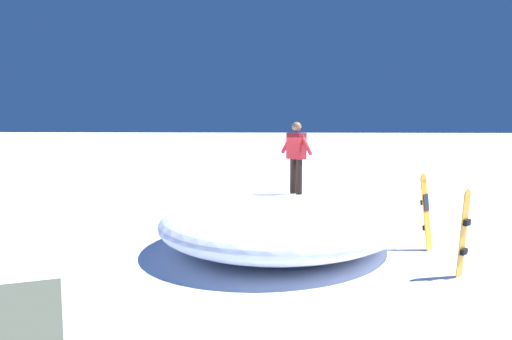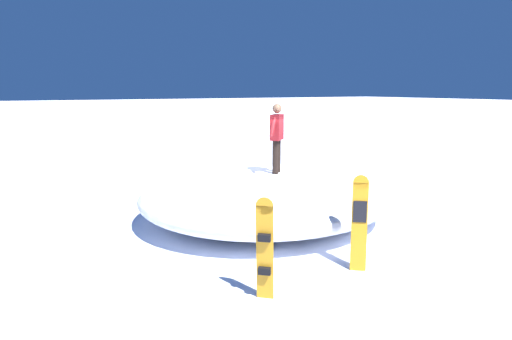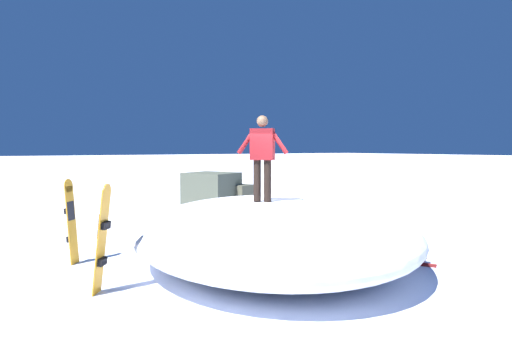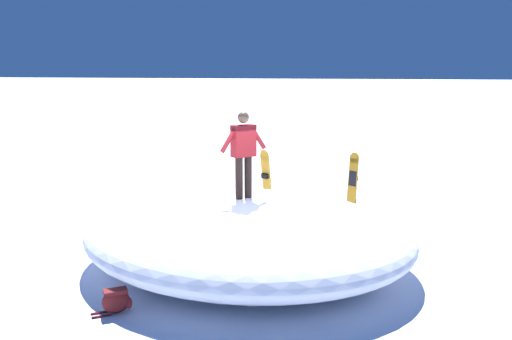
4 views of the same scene
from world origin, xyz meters
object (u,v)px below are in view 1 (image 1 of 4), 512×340
snowboard_primary_upright (464,232)px  snowboard_secondary_upright (426,211)px  backpack_near (199,223)px  snowboarder_standing (296,153)px

snowboard_primary_upright → snowboard_secondary_upright: bearing=4.8°
snowboard_primary_upright → snowboard_secondary_upright: size_ratio=0.97×
backpack_near → snowboarder_standing: bearing=-120.6°
snowboarder_standing → backpack_near: snowboarder_standing is taller
snowboarder_standing → snowboard_primary_upright: 3.91m
snowboarder_standing → snowboard_primary_upright: snowboarder_standing is taller
snowboard_primary_upright → snowboarder_standing: bearing=55.8°
snowboarder_standing → snowboard_secondary_upright: size_ratio=0.95×
snowboard_primary_upright → backpack_near: bearing=57.4°
snowboard_secondary_upright → backpack_near: snowboard_secondary_upright is taller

